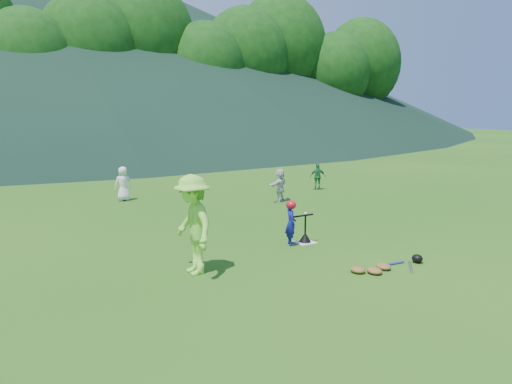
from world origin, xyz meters
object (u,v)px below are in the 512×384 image
Objects in this scene: batter_child at (291,223)px; fielder_c at (318,177)px; home_plate at (305,242)px; adult_coach at (193,225)px; fielder_a at (123,184)px; equipment_pile at (384,266)px; fielder_d at (280,185)px; batting_tee at (305,238)px.

batter_child is 1.01× the size of fielder_c.
adult_coach is at bearing -166.26° from home_plate.
fielder_a reaches higher than batter_child.
home_plate is 0.68m from batter_child.
equipment_pile is at bearing 63.76° from adult_coach.
equipment_pile is (0.67, -2.51, -0.47)m from batter_child.
batter_child is at bearing 104.88° from equipment_pile.
fielder_a reaches higher than fielder_d.
batting_tee is at bearing 76.22° from fielder_c.
home_plate is at bearing 110.26° from fielder_a.
fielder_d reaches higher than home_plate.
batting_tee reaches higher than home_plate.
batter_child is 0.91× the size of fielder_d.
batter_child is 1.58× the size of batting_tee.
batter_child is 0.54× the size of adult_coach.
equipment_pile is at bearing 107.43° from fielder_a.
fielder_a is at bearing 13.74° from fielder_c.
equipment_pile is (2.71, -10.32, -0.55)m from fielder_a.
equipment_pile reaches higher than home_plate.
equipment_pile is (-2.08, -7.45, -0.52)m from fielder_d.
equipment_pile is (0.24, -2.51, -0.06)m from batting_tee.
batter_child is 0.59m from batting_tee.
batter_child is 0.87× the size of fielder_a.
batter_child reaches higher than equipment_pile.
equipment_pile is at bearing 45.30° from fielder_d.
batter_child is 8.07m from fielder_a.
fielder_d reaches higher than fielder_c.
fielder_c is at bearing 179.11° from fielder_d.
fielder_d reaches higher than batting_tee.
fielder_d is (-2.71, -1.46, 0.06)m from fielder_c.
fielder_d reaches higher than equipment_pile.
home_plate is at bearing 95.48° from equipment_pile.
batter_child is (-0.43, -0.00, 0.53)m from home_plate.
fielder_c is at bearing 130.59° from adult_coach.
adult_coach is at bearing -166.26° from batting_tee.
adult_coach is (-3.27, -0.80, 0.99)m from home_plate.
batting_tee is at bearing 35.76° from fielder_d.
batting_tee reaches higher than equipment_pile.
home_plate is 0.37× the size of fielder_a.
fielder_c is (8.30, 7.20, -0.47)m from adult_coach.
batting_tee is at bearing 95.48° from equipment_pile.
adult_coach reaches higher than fielder_d.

